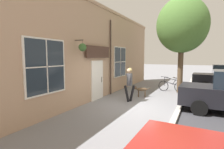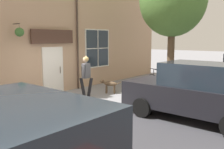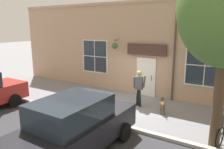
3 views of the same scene
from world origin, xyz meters
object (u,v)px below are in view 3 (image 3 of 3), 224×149
Objects in this scene: parked_car_mid_block at (76,126)px; pedestrian_walking at (139,85)px; leaning_bicycle at (222,129)px; dog_on_leash at (163,103)px.

pedestrian_walking is at bearing -178.98° from parked_car_mid_block.
leaning_bicycle is at bearing 130.64° from parked_car_mid_block.
parked_car_mid_block reaches higher than dog_on_leash.
pedestrian_walking is 4.08m from leaning_bicycle.
leaning_bicycle is 0.40× the size of parked_car_mid_block.
dog_on_leash is 0.23× the size of parked_car_mid_block.
pedestrian_walking is 0.40× the size of parked_car_mid_block.
pedestrian_walking is 4.65m from parked_car_mid_block.
parked_car_mid_block is (4.65, 0.08, -0.17)m from pedestrian_walking.
leaning_bicycle is at bearing 62.19° from dog_on_leash.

